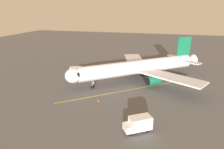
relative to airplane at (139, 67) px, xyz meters
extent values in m
plane|color=#565659|center=(-1.39, -1.59, -4.00)|extent=(220.00, 220.00, 0.00)
cube|color=yellow|center=(0.22, 6.18, -4.00)|extent=(31.39, 25.17, 0.01)
cylinder|color=silver|center=(0.22, 0.18, 0.10)|extent=(28.93, 24.20, 3.80)
ellipsoid|color=silver|center=(14.43, 11.54, 0.10)|extent=(5.38, 5.32, 3.61)
cone|color=silver|center=(-14.23, -11.38, 0.10)|extent=(4.48, 4.54, 3.42)
cube|color=black|center=(13.34, 10.67, 0.65)|extent=(3.27, 3.52, 0.90)
cube|color=silver|center=(-8.01, 4.51, -0.50)|extent=(17.41, 12.89, 0.36)
cylinder|color=#146B47|center=(-4.18, 4.08, -2.00)|extent=(4.09, 3.92, 2.30)
cylinder|color=black|center=(-2.82, 5.17, -2.00)|extent=(1.47, 1.77, 2.10)
cube|color=silver|center=(2.64, -8.81, -0.50)|extent=(9.87, 17.83, 0.36)
cylinder|color=#146B47|center=(3.06, -4.98, -2.00)|extent=(4.09, 3.92, 2.30)
cylinder|color=black|center=(4.43, -3.89, -2.00)|extent=(1.47, 1.77, 2.10)
cube|color=#146B47|center=(-11.89, -9.50, 3.90)|extent=(3.97, 3.28, 7.20)
cube|color=silver|center=(-13.65, -6.82, 0.70)|extent=(6.67, 5.52, 0.24)
cube|color=silver|center=(-9.65, -11.82, 0.70)|extent=(4.50, 6.84, 0.24)
cylinder|color=slate|center=(10.76, 8.61, -2.27)|extent=(0.24, 0.24, 2.77)
cylinder|color=black|center=(10.76, 8.61, -3.65)|extent=(0.83, 0.79, 0.70)
cylinder|color=slate|center=(-3.75, 0.33, -2.07)|extent=(0.24, 0.24, 2.77)
cylinder|color=black|center=(-3.75, 0.33, -3.45)|extent=(1.14, 1.04, 1.10)
cylinder|color=slate|center=(-0.50, -3.73, -2.07)|extent=(0.24, 0.24, 2.77)
cylinder|color=black|center=(-0.50, -3.73, -3.45)|extent=(1.14, 1.04, 1.10)
cylinder|color=#23232D|center=(10.78, 7.72, -3.56)|extent=(0.26, 0.26, 0.88)
cube|color=orange|center=(10.78, 7.72, -2.82)|extent=(0.42, 0.31, 0.60)
cube|color=silver|center=(10.78, 7.72, -2.82)|extent=(0.44, 0.32, 0.10)
sphere|color=#9E7051|center=(10.78, 7.72, -2.40)|extent=(0.22, 0.22, 0.22)
cylinder|color=#23232D|center=(11.92, 2.08, -3.56)|extent=(0.26, 0.26, 0.88)
cube|color=orange|center=(11.92, 2.08, -2.82)|extent=(0.34, 0.43, 0.60)
cube|color=silver|center=(11.92, 2.08, -2.82)|extent=(0.36, 0.46, 0.10)
sphere|color=brown|center=(11.92, 2.08, -2.40)|extent=(0.22, 0.22, 0.22)
cylinder|color=#23232D|center=(3.54, -8.71, -3.56)|extent=(0.26, 0.26, 0.88)
cube|color=#D8EA19|center=(3.54, -8.71, -2.82)|extent=(0.41, 0.30, 0.60)
cube|color=silver|center=(3.54, -8.71, -2.82)|extent=(0.44, 0.31, 0.10)
sphere|color=#9E7051|center=(3.54, -8.71, -2.40)|extent=(0.22, 0.22, 0.22)
cube|color=#2D3899|center=(20.97, 1.04, -2.98)|extent=(2.36, 2.45, 1.20)
cube|color=black|center=(21.60, 1.35, -2.78)|extent=(0.89, 1.60, 0.70)
cube|color=silver|center=(19.21, 0.19, -2.48)|extent=(4.11, 3.37, 2.20)
cylinder|color=black|center=(20.91, 1.74, -3.58)|extent=(0.86, 0.59, 0.84)
cylinder|color=black|center=(21.48, 0.57, -3.58)|extent=(0.86, 0.59, 0.84)
cylinder|color=black|center=(18.03, 0.34, -3.58)|extent=(0.86, 0.59, 0.84)
cylinder|color=black|center=(18.60, -0.83, -3.58)|extent=(0.86, 0.59, 0.84)
cube|color=white|center=(-1.68, 24.67, -2.98)|extent=(2.46, 2.52, 1.20)
cube|color=black|center=(-1.10, 25.05, -2.78)|extent=(1.07, 1.51, 0.70)
cube|color=silver|center=(-3.31, 23.60, -2.48)|extent=(4.11, 3.65, 2.20)
cylinder|color=black|center=(-1.83, 25.35, -3.58)|extent=(0.84, 0.67, 0.84)
cylinder|color=black|center=(-1.12, 24.26, -3.58)|extent=(0.84, 0.67, 0.84)
cylinder|color=black|center=(-4.51, 23.60, -3.58)|extent=(0.84, 0.67, 0.84)
cylinder|color=black|center=(-3.79, 22.51, -3.58)|extent=(0.84, 0.67, 0.84)
cone|color=#F2590F|center=(19.38, -1.42, -3.73)|extent=(0.32, 0.32, 0.55)
cone|color=#F2590F|center=(6.85, 15.25, -3.73)|extent=(0.32, 0.32, 0.55)
camera|label=1|loc=(-5.95, 51.50, 15.39)|focal=31.02mm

